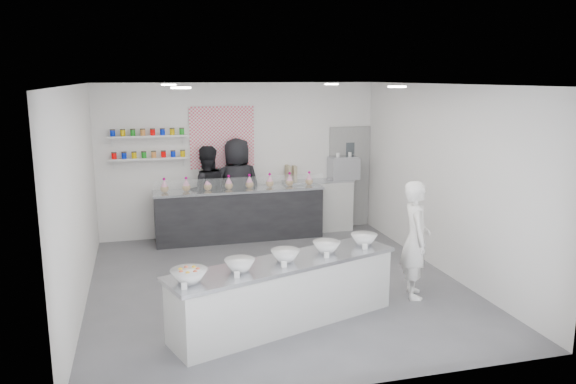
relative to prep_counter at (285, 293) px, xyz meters
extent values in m
plane|color=#515156|center=(0.22, 1.38, -0.42)|extent=(6.00, 6.00, 0.00)
plane|color=white|center=(0.22, 1.38, 2.58)|extent=(6.00, 6.00, 0.00)
plane|color=white|center=(0.22, 4.38, 1.08)|extent=(5.50, 0.00, 5.50)
plane|color=white|center=(-2.53, 1.38, 1.08)|extent=(0.00, 6.00, 6.00)
plane|color=white|center=(2.97, 1.38, 1.08)|extent=(0.00, 6.00, 6.00)
cube|color=gray|center=(2.52, 4.35, 0.63)|extent=(0.88, 0.04, 2.10)
cube|color=#E14761|center=(-0.13, 4.35, 1.53)|extent=(1.25, 0.03, 1.20)
cube|color=silver|center=(-1.53, 4.28, 1.18)|extent=(1.45, 0.22, 0.04)
cube|color=silver|center=(-1.53, 4.28, 1.60)|extent=(1.45, 0.22, 0.04)
cylinder|color=white|center=(-1.18, 0.38, 2.56)|extent=(0.24, 0.24, 0.02)
cylinder|color=white|center=(1.62, 0.38, 2.56)|extent=(0.24, 0.24, 0.02)
cylinder|color=white|center=(-1.18, 2.98, 2.56)|extent=(0.24, 0.24, 0.02)
cylinder|color=white|center=(1.62, 2.98, 2.56)|extent=(0.24, 0.24, 0.02)
cube|color=silver|center=(0.00, 0.00, 0.00)|extent=(3.15, 1.66, 0.84)
cube|color=black|center=(0.11, 3.92, 0.08)|extent=(3.25, 0.62, 1.01)
cube|color=white|center=(0.11, 3.63, 0.72)|extent=(3.20, 0.04, 0.27)
cube|color=silver|center=(1.77, 4.16, 0.11)|extent=(1.42, 0.45, 1.05)
cube|color=#93969E|center=(2.32, 4.16, 0.86)|extent=(0.58, 0.40, 0.45)
imported|color=white|center=(2.03, 0.44, 0.42)|extent=(0.56, 0.70, 1.69)
imported|color=black|center=(-0.49, 4.17, 0.49)|extent=(0.91, 0.72, 1.82)
imported|color=black|center=(0.12, 4.17, 0.56)|extent=(1.02, 0.73, 1.95)
camera|label=1|loc=(-1.69, -6.49, 2.69)|focal=35.00mm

